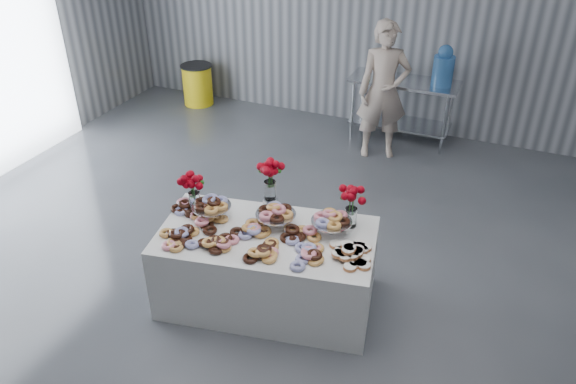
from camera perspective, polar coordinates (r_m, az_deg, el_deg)
name	(u,v)px	position (r m, az deg, el deg)	size (l,w,h in m)	color
ground	(231,304)	(5.36, -5.81, -11.30)	(9.00, 9.00, 0.00)	#3D4046
room_walls	(182,11)	(4.28, -10.69, 17.58)	(8.04, 9.04, 4.02)	gray
display_table	(267,268)	(5.15, -2.14, -7.72)	(1.90, 1.00, 0.75)	silver
prep_table	(402,99)	(8.20, 11.54, 9.24)	(1.50, 0.60, 0.90)	silver
donut_mounds	(264,233)	(4.86, -2.49, -4.21)	(1.80, 0.80, 0.09)	#E8B055
cake_stand_left	(211,205)	(5.11, -7.81, -1.27)	(0.36, 0.36, 0.17)	silver
cake_stand_mid	(276,213)	(4.96, -1.26, -2.10)	(0.36, 0.36, 0.17)	silver
cake_stand_right	(332,220)	(4.88, 4.46, -2.80)	(0.36, 0.36, 0.17)	silver
danish_pile	(350,251)	(4.67, 6.29, -5.98)	(0.48, 0.48, 0.11)	white
bouquet_left	(193,182)	(5.18, -9.65, 1.04)	(0.26, 0.26, 0.42)	white
bouquet_right	(352,197)	(4.90, 6.54, -0.54)	(0.26, 0.26, 0.42)	white
bouquet_center	(270,177)	(5.02, -1.86, 1.55)	(0.26, 0.26, 0.57)	silver
water_jug	(443,67)	(7.95, 15.51, 12.10)	(0.28, 0.28, 0.55)	#3B7DC9
drink_bottles	(381,70)	(8.03, 9.43, 12.15)	(0.54, 0.08, 0.27)	#268C33
person	(383,91)	(7.59, 9.67, 10.07)	(0.67, 0.44, 1.84)	#CC8C93
trash_barrel	(198,85)	(9.52, -9.17, 10.72)	(0.52, 0.52, 0.66)	yellow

